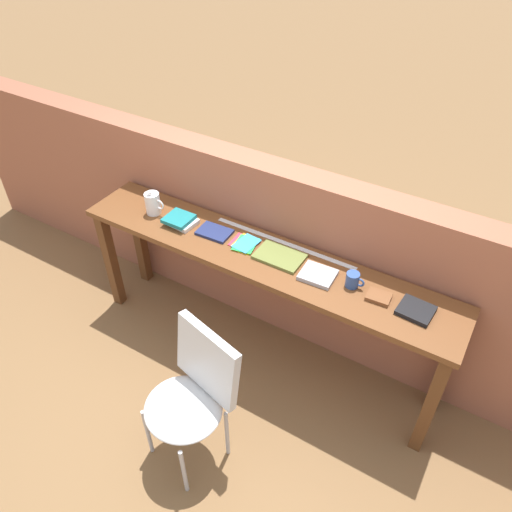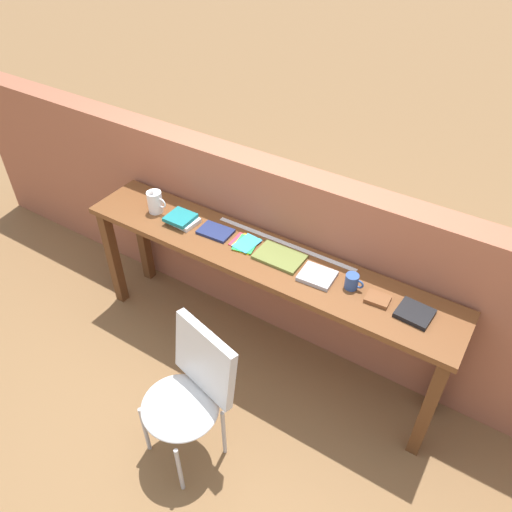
# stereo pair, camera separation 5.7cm
# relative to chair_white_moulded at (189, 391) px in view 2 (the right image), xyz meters

# --- Properties ---
(ground_plane) EXTENTS (40.00, 40.00, 0.00)m
(ground_plane) POSITION_rel_chair_white_moulded_xyz_m (-0.07, 0.53, -0.53)
(ground_plane) COLOR brown
(brick_wall_back) EXTENTS (6.00, 0.20, 1.30)m
(brick_wall_back) POSITION_rel_chair_white_moulded_xyz_m (-0.07, 1.17, 0.12)
(brick_wall_back) COLOR #9E5B42
(brick_wall_back) RESTS_ON ground
(sideboard) EXTENTS (2.50, 0.44, 0.88)m
(sideboard) POSITION_rel_chair_white_moulded_xyz_m (-0.07, 0.83, 0.21)
(sideboard) COLOR brown
(sideboard) RESTS_ON ground
(chair_white_moulded) EXTENTS (0.54, 0.54, 0.89)m
(chair_white_moulded) POSITION_rel_chair_white_moulded_xyz_m (0.00, 0.00, 0.00)
(chair_white_moulded) COLOR silver
(chair_white_moulded) RESTS_ON ground
(pitcher_white) EXTENTS (0.14, 0.10, 0.18)m
(pitcher_white) POSITION_rel_chair_white_moulded_xyz_m (-0.90, 0.83, 0.43)
(pitcher_white) COLOR white
(pitcher_white) RESTS_ON sideboard
(book_stack_leftmost) EXTENTS (0.20, 0.18, 0.05)m
(book_stack_leftmost) POSITION_rel_chair_white_moulded_xyz_m (-0.67, 0.83, 0.38)
(book_stack_leftmost) COLOR white
(book_stack_leftmost) RESTS_ON sideboard
(magazine_cycling) EXTENTS (0.22, 0.16, 0.02)m
(magazine_cycling) POSITION_rel_chair_white_moulded_xyz_m (-0.42, 0.85, 0.36)
(magazine_cycling) COLOR navy
(magazine_cycling) RESTS_ON sideboard
(pamphlet_pile_colourful) EXTENTS (0.18, 0.19, 0.01)m
(pamphlet_pile_colourful) POSITION_rel_chair_white_moulded_xyz_m (-0.20, 0.86, 0.36)
(pamphlet_pile_colourful) COLOR yellow
(pamphlet_pile_colourful) RESTS_ON sideboard
(book_open_centre) EXTENTS (0.29, 0.19, 0.02)m
(book_open_centre) POSITION_rel_chair_white_moulded_xyz_m (0.05, 0.86, 0.36)
(book_open_centre) COLOR olive
(book_open_centre) RESTS_ON sideboard
(book_grey_hardcover) EXTENTS (0.20, 0.18, 0.03)m
(book_grey_hardcover) POSITION_rel_chair_white_moulded_xyz_m (0.32, 0.83, 0.37)
(book_grey_hardcover) COLOR #9E9EA3
(book_grey_hardcover) RESTS_ON sideboard
(mug) EXTENTS (0.11, 0.08, 0.09)m
(mug) POSITION_rel_chair_white_moulded_xyz_m (0.52, 0.86, 0.40)
(mug) COLOR #2D4C8C
(mug) RESTS_ON sideboard
(leather_journal_brown) EXTENTS (0.14, 0.11, 0.02)m
(leather_journal_brown) POSITION_rel_chair_white_moulded_xyz_m (0.68, 0.84, 0.37)
(leather_journal_brown) COLOR brown
(leather_journal_brown) RESTS_ON sideboard
(book_repair_rightmost) EXTENTS (0.19, 0.17, 0.03)m
(book_repair_rightmost) POSITION_rel_chair_white_moulded_xyz_m (0.89, 0.84, 0.37)
(book_repair_rightmost) COLOR black
(book_repair_rightmost) RESTS_ON sideboard
(ruler_metal_back_edge) EXTENTS (0.97, 0.03, 0.00)m
(ruler_metal_back_edge) POSITION_rel_chair_white_moulded_xyz_m (0.00, 1.00, 0.35)
(ruler_metal_back_edge) COLOR silver
(ruler_metal_back_edge) RESTS_ON sideboard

